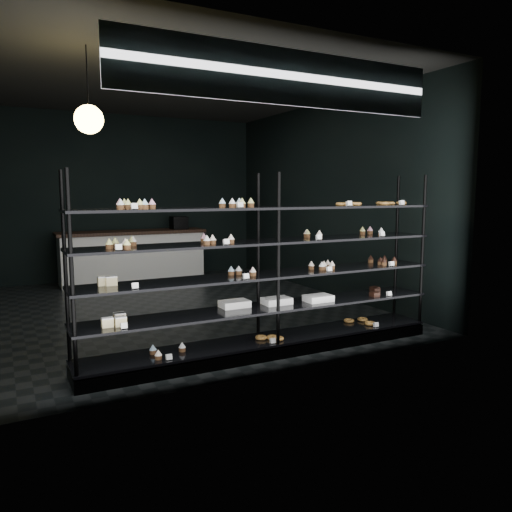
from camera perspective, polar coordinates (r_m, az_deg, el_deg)
name	(u,v)px	position (r m, az deg, el deg)	size (l,w,h in m)	color
room	(183,200)	(7.39, -8.33, 6.39)	(5.01, 6.01, 3.20)	black
display_shelf	(266,296)	(5.27, 1.17, -4.54)	(4.00, 0.50, 1.91)	black
signage	(286,77)	(4.83, 3.50, 19.72)	(3.30, 0.05, 0.50)	#100C40
pendant_lamp	(89,119)	(5.55, -18.56, 14.60)	(0.29, 0.29, 0.88)	black
service_counter	(134,256)	(9.82, -13.82, 0.05)	(2.76, 0.65, 1.23)	silver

